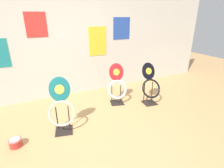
{
  "coord_description": "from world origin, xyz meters",
  "views": [
    {
      "loc": [
        -0.83,
        -1.86,
        1.82
      ],
      "look_at": [
        0.58,
        1.02,
        0.55
      ],
      "focal_mm": 28.0,
      "sensor_mm": 36.0,
      "label": 1
    }
  ],
  "objects_px": {
    "toilet_seat_display_teal_sax": "(61,108)",
    "toilet_seat_display_jazz_black": "(150,85)",
    "toilet_seat_display_crimson_swirl": "(117,87)",
    "paint_can": "(15,142)"
  },
  "relations": [
    {
      "from": "toilet_seat_display_crimson_swirl",
      "to": "paint_can",
      "type": "height_order",
      "value": "toilet_seat_display_crimson_swirl"
    },
    {
      "from": "toilet_seat_display_teal_sax",
      "to": "toilet_seat_display_crimson_swirl",
      "type": "relative_size",
      "value": 1.07
    },
    {
      "from": "toilet_seat_display_teal_sax",
      "to": "toilet_seat_display_crimson_swirl",
      "type": "bearing_deg",
      "value": 21.63
    },
    {
      "from": "toilet_seat_display_teal_sax",
      "to": "toilet_seat_display_crimson_swirl",
      "type": "height_order",
      "value": "toilet_seat_display_teal_sax"
    },
    {
      "from": "toilet_seat_display_teal_sax",
      "to": "toilet_seat_display_jazz_black",
      "type": "xyz_separation_m",
      "value": [
        1.91,
        0.2,
        -0.01
      ]
    },
    {
      "from": "toilet_seat_display_teal_sax",
      "to": "paint_can",
      "type": "xyz_separation_m",
      "value": [
        -0.72,
        -0.07,
        -0.36
      ]
    },
    {
      "from": "toilet_seat_display_jazz_black",
      "to": "toilet_seat_display_crimson_swirl",
      "type": "relative_size",
      "value": 1.0
    },
    {
      "from": "toilet_seat_display_jazz_black",
      "to": "toilet_seat_display_crimson_swirl",
      "type": "xyz_separation_m",
      "value": [
        -0.64,
        0.31,
        -0.04
      ]
    },
    {
      "from": "paint_can",
      "to": "toilet_seat_display_teal_sax",
      "type": "bearing_deg",
      "value": 5.32
    },
    {
      "from": "toilet_seat_display_jazz_black",
      "to": "toilet_seat_display_teal_sax",
      "type": "bearing_deg",
      "value": -174.15
    }
  ]
}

